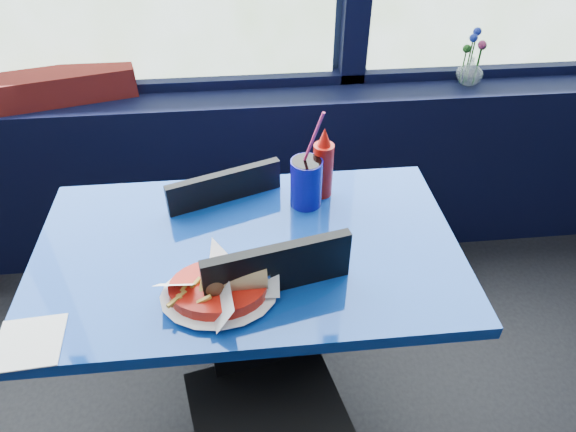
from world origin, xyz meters
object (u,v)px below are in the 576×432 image
object	(u,v)px
chair_near_back	(241,239)
flower_vase	(471,68)
near_table	(251,291)
food_basket	(221,287)
ketchup_bottle	(323,166)
chair_near_front	(274,378)
soda_cup	(306,182)
planter_box	(59,86)

from	to	relation	value
chair_near_back	flower_vase	size ratio (longest dim) A/B	3.70
near_table	food_basket	size ratio (longest dim) A/B	3.67
ketchup_bottle	food_basket	bearing A→B (deg)	-127.99
chair_near_front	chair_near_back	distance (m)	0.61
flower_vase	food_basket	bearing A→B (deg)	-134.68
chair_near_back	soda_cup	distance (m)	0.43
food_basket	soda_cup	distance (m)	0.45
planter_box	soda_cup	bearing A→B (deg)	-51.96
chair_near_back	flower_vase	distance (m)	1.19
food_basket	near_table	bearing A→B (deg)	91.45
flower_vase	soda_cup	world-z (taller)	soda_cup
chair_near_front	soda_cup	xyz separation A→B (m)	(0.14, 0.46, 0.32)
near_table	food_basket	xyz separation A→B (m)	(-0.07, -0.18, 0.22)
chair_near_front	food_basket	size ratio (longest dim) A/B	2.73
planter_box	food_basket	xyz separation A→B (m)	(0.63, -1.06, -0.07)
near_table	flower_vase	distance (m)	1.33
near_table	chair_near_front	world-z (taller)	chair_near_front
food_basket	planter_box	bearing A→B (deg)	143.94
chair_near_front	planter_box	xyz separation A→B (m)	(-0.75, 1.16, 0.35)
near_table	planter_box	world-z (taller)	planter_box
near_table	chair_near_back	distance (m)	0.34
flower_vase	soda_cup	size ratio (longest dim) A/B	0.70
chair_near_back	planter_box	bearing A→B (deg)	-58.88
planter_box	ketchup_bottle	world-z (taller)	ketchup_bottle
chair_near_back	planter_box	distance (m)	0.95
chair_near_back	food_basket	bearing A→B (deg)	64.88
near_table	soda_cup	size ratio (longest dim) A/B	3.65
chair_near_front	flower_vase	distance (m)	1.51
planter_box	ketchup_bottle	size ratio (longest dim) A/B	2.44
food_basket	ketchup_bottle	world-z (taller)	ketchup_bottle
chair_near_front	flower_vase	xyz separation A→B (m)	(0.92, 1.14, 0.36)
ketchup_bottle	chair_near_back	bearing A→B (deg)	159.60
chair_near_front	food_basket	bearing A→B (deg)	129.55
near_table	planter_box	bearing A→B (deg)	128.37
chair_near_back	planter_box	size ratio (longest dim) A/B	1.47
ketchup_bottle	soda_cup	world-z (taller)	soda_cup
near_table	ketchup_bottle	xyz separation A→B (m)	(0.25, 0.23, 0.29)
ketchup_bottle	flower_vase	bearing A→B (deg)	41.71
chair_near_front	planter_box	world-z (taller)	planter_box
food_basket	soda_cup	xyz separation A→B (m)	(0.26, 0.36, 0.05)
chair_near_front	soda_cup	distance (m)	0.58
chair_near_back	soda_cup	world-z (taller)	soda_cup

